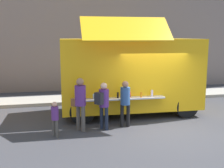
{
  "coord_description": "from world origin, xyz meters",
  "views": [
    {
      "loc": [
        -3.56,
        -8.36,
        3.1
      ],
      "look_at": [
        -1.4,
        1.68,
        1.3
      ],
      "focal_mm": 43.79,
      "sensor_mm": 36.0,
      "label": 1
    }
  ],
  "objects_px": {
    "customer_front_ordering": "(125,100)",
    "customer_rear_waiting": "(80,100)",
    "trash_bin": "(199,88)",
    "child_near_queue": "(55,116)",
    "customer_mid_with_backpack": "(103,101)",
    "food_truck_main": "(130,73)"
  },
  "relations": [
    {
      "from": "food_truck_main",
      "to": "child_near_queue",
      "type": "relative_size",
      "value": 4.87
    },
    {
      "from": "food_truck_main",
      "to": "trash_bin",
      "type": "height_order",
      "value": "food_truck_main"
    },
    {
      "from": "customer_mid_with_backpack",
      "to": "customer_rear_waiting",
      "type": "relative_size",
      "value": 0.9
    },
    {
      "from": "customer_rear_waiting",
      "to": "customer_front_ordering",
      "type": "bearing_deg",
      "value": -33.59
    },
    {
      "from": "food_truck_main",
      "to": "trash_bin",
      "type": "distance_m",
      "value": 5.15
    },
    {
      "from": "customer_front_ordering",
      "to": "trash_bin",
      "type": "bearing_deg",
      "value": -45.68
    },
    {
      "from": "customer_mid_with_backpack",
      "to": "child_near_queue",
      "type": "relative_size",
      "value": 1.43
    },
    {
      "from": "food_truck_main",
      "to": "customer_mid_with_backpack",
      "type": "distance_m",
      "value": 2.34
    },
    {
      "from": "customer_front_ordering",
      "to": "customer_mid_with_backpack",
      "type": "xyz_separation_m",
      "value": [
        -0.79,
        -0.13,
        0.02
      ]
    },
    {
      "from": "trash_bin",
      "to": "customer_rear_waiting",
      "type": "distance_m",
      "value": 7.76
    },
    {
      "from": "customer_mid_with_backpack",
      "to": "child_near_queue",
      "type": "xyz_separation_m",
      "value": [
        -1.58,
        -0.34,
        -0.31
      ]
    },
    {
      "from": "food_truck_main",
      "to": "customer_front_ordering",
      "type": "height_order",
      "value": "food_truck_main"
    },
    {
      "from": "customer_mid_with_backpack",
      "to": "customer_rear_waiting",
      "type": "distance_m",
      "value": 0.76
    },
    {
      "from": "customer_front_ordering",
      "to": "customer_rear_waiting",
      "type": "height_order",
      "value": "customer_rear_waiting"
    },
    {
      "from": "customer_front_ordering",
      "to": "child_near_queue",
      "type": "relative_size",
      "value": 1.44
    },
    {
      "from": "child_near_queue",
      "to": "customer_front_ordering",
      "type": "bearing_deg",
      "value": -24.23
    },
    {
      "from": "trash_bin",
      "to": "customer_rear_waiting",
      "type": "xyz_separation_m",
      "value": [
        -6.6,
        -4.04,
        0.62
      ]
    },
    {
      "from": "child_near_queue",
      "to": "trash_bin",
      "type": "bearing_deg",
      "value": -4.67
    },
    {
      "from": "customer_front_ordering",
      "to": "customer_mid_with_backpack",
      "type": "relative_size",
      "value": 1.01
    },
    {
      "from": "trash_bin",
      "to": "child_near_queue",
      "type": "xyz_separation_m",
      "value": [
        -7.42,
        -4.42,
        0.23
      ]
    },
    {
      "from": "customer_front_ordering",
      "to": "child_near_queue",
      "type": "bearing_deg",
      "value": 107.51
    },
    {
      "from": "customer_rear_waiting",
      "to": "trash_bin",
      "type": "bearing_deg",
      "value": -5.3
    }
  ]
}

